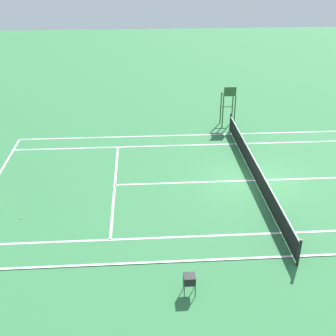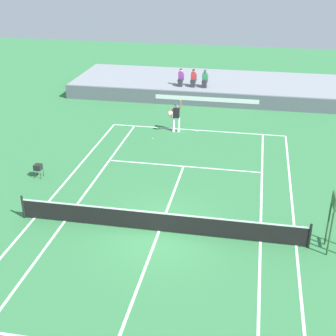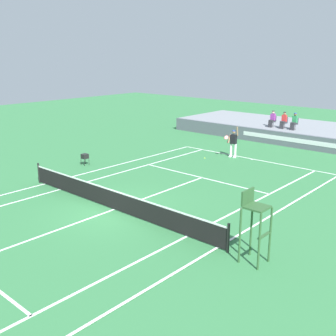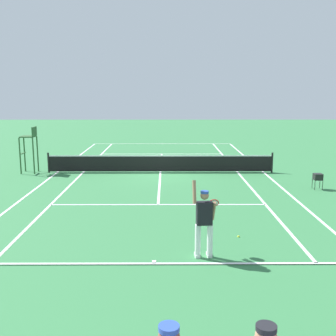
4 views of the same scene
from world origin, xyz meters
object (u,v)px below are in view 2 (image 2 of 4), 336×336
at_px(spectator_seated_0, 181,78).
at_px(tennis_ball, 153,138).
at_px(tennis_player, 176,117).
at_px(ball_hopper, 38,167).
at_px(spectator_seated_2, 205,79).
at_px(spectator_seated_1, 193,78).

relative_size(spectator_seated_0, tennis_ball, 18.60).
bearing_deg(tennis_player, ball_hopper, -126.72).
relative_size(tennis_ball, ball_hopper, 0.10).
bearing_deg(spectator_seated_0, spectator_seated_2, 0.00).
height_order(spectator_seated_0, tennis_ball, spectator_seated_0).
distance_m(spectator_seated_2, tennis_ball, 8.80).
height_order(spectator_seated_1, tennis_ball, spectator_seated_1).
xyz_separation_m(spectator_seated_0, ball_hopper, (-4.86, -14.56, -1.08)).
xyz_separation_m(spectator_seated_1, spectator_seated_2, (0.86, 0.00, 0.00)).
bearing_deg(ball_hopper, spectator_seated_1, 68.21).
xyz_separation_m(spectator_seated_2, tennis_ball, (-2.13, -8.39, -1.61)).
bearing_deg(spectator_seated_1, spectator_seated_0, 180.00).
relative_size(spectator_seated_1, tennis_ball, 18.60).
xyz_separation_m(spectator_seated_1, tennis_ball, (-1.27, -8.39, -1.61)).
bearing_deg(tennis_ball, spectator_seated_0, 87.90).
bearing_deg(tennis_ball, tennis_player, 52.00).
distance_m(spectator_seated_2, ball_hopper, 16.05).
bearing_deg(tennis_player, spectator_seated_2, 82.08).
bearing_deg(spectator_seated_1, spectator_seated_2, 0.00).
distance_m(spectator_seated_1, tennis_ball, 8.63).
bearing_deg(spectator_seated_1, tennis_player, -90.82).
relative_size(spectator_seated_2, tennis_ball, 18.60).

